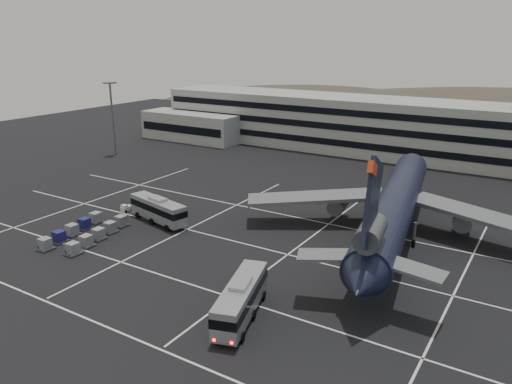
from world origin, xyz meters
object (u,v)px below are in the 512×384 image
(tug_a, at_px, (126,208))
(bus_near, at_px, (241,298))
(trijet_main, at_px, (395,206))
(bus_far, at_px, (158,209))
(uld_cluster, at_px, (85,232))

(tug_a, bearing_deg, bus_near, -27.72)
(trijet_main, xyz_separation_m, bus_near, (-7.23, -30.05, -2.87))
(bus_far, height_order, tug_a, bus_far)
(trijet_main, distance_m, tug_a, 44.97)
(bus_near, xyz_separation_m, uld_cluster, (-32.40, 6.36, -1.52))
(trijet_main, xyz_separation_m, tug_a, (-43.09, -11.99, -4.68))
(tug_a, distance_m, uld_cluster, 12.21)
(bus_far, bearing_deg, uld_cluster, 167.91)
(bus_near, relative_size, tug_a, 6.22)
(bus_far, xyz_separation_m, tug_a, (-8.48, 1.03, -1.76))
(trijet_main, relative_size, tug_a, 28.35)
(bus_near, bearing_deg, trijet_main, 59.69)
(trijet_main, bearing_deg, bus_near, -113.23)
(bus_near, height_order, tug_a, bus_near)
(bus_near, height_order, bus_far, bus_near)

